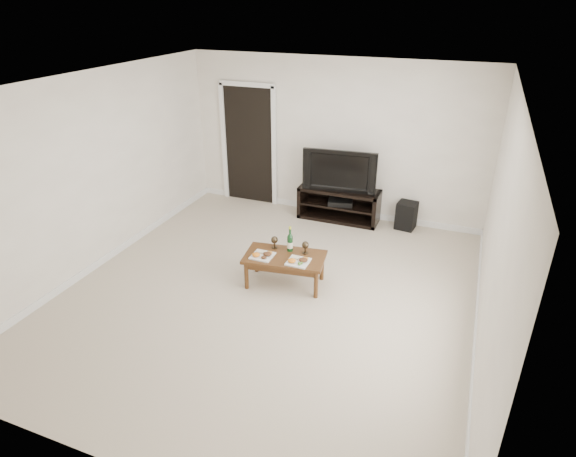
# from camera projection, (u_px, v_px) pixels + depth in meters

# --- Properties ---
(floor) EXTENTS (5.50, 5.50, 0.00)m
(floor) POSITION_uv_depth(u_px,v_px,m) (269.00, 293.00, 6.16)
(floor) COLOR beige
(floor) RESTS_ON ground
(back_wall) EXTENTS (5.00, 0.04, 2.60)m
(back_wall) POSITION_uv_depth(u_px,v_px,m) (335.00, 139.00, 7.90)
(back_wall) COLOR white
(back_wall) RESTS_ON ground
(ceiling) EXTENTS (5.00, 5.50, 0.04)m
(ceiling) POSITION_uv_depth(u_px,v_px,m) (264.00, 82.00, 5.01)
(ceiling) COLOR white
(ceiling) RESTS_ON back_wall
(doorway) EXTENTS (0.90, 0.02, 2.05)m
(doorway) POSITION_uv_depth(u_px,v_px,m) (249.00, 146.00, 8.50)
(doorway) COLOR black
(doorway) RESTS_ON ground
(media_console) EXTENTS (1.34, 0.45, 0.55)m
(media_console) POSITION_uv_depth(u_px,v_px,m) (339.00, 204.00, 8.06)
(media_console) COLOR black
(media_console) RESTS_ON ground
(television) EXTENTS (1.20, 0.27, 0.69)m
(television) POSITION_uv_depth(u_px,v_px,m) (341.00, 169.00, 7.78)
(television) COLOR black
(television) RESTS_ON media_console
(av_receiver) EXTENTS (0.45, 0.38, 0.08)m
(av_receiver) POSITION_uv_depth(u_px,v_px,m) (340.00, 202.00, 8.02)
(av_receiver) COLOR black
(av_receiver) RESTS_ON media_console
(subwoofer) EXTENTS (0.33, 0.33, 0.44)m
(subwoofer) POSITION_uv_depth(u_px,v_px,m) (406.00, 215.00, 7.78)
(subwoofer) COLOR black
(subwoofer) RESTS_ON ground
(coffee_table) EXTENTS (1.10, 0.70, 0.42)m
(coffee_table) POSITION_uv_depth(u_px,v_px,m) (285.00, 270.00, 6.27)
(coffee_table) COLOR #513216
(coffee_table) RESTS_ON ground
(plate_left) EXTENTS (0.27, 0.27, 0.07)m
(plate_left) POSITION_uv_depth(u_px,v_px,m) (262.00, 254.00, 6.15)
(plate_left) COLOR white
(plate_left) RESTS_ON coffee_table
(plate_right) EXTENTS (0.27, 0.27, 0.07)m
(plate_right) POSITION_uv_depth(u_px,v_px,m) (298.00, 260.00, 6.01)
(plate_right) COLOR white
(plate_right) RESTS_ON coffee_table
(wine_bottle) EXTENTS (0.07, 0.07, 0.35)m
(wine_bottle) POSITION_uv_depth(u_px,v_px,m) (290.00, 239.00, 6.22)
(wine_bottle) COLOR #0E3616
(wine_bottle) RESTS_ON coffee_table
(goblet_left) EXTENTS (0.09, 0.09, 0.17)m
(goblet_left) POSITION_uv_depth(u_px,v_px,m) (274.00, 242.00, 6.33)
(goblet_left) COLOR #392E1F
(goblet_left) RESTS_ON coffee_table
(goblet_right) EXTENTS (0.09, 0.09, 0.17)m
(goblet_right) POSITION_uv_depth(u_px,v_px,m) (305.00, 247.00, 6.20)
(goblet_right) COLOR #392E1F
(goblet_right) RESTS_ON coffee_table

